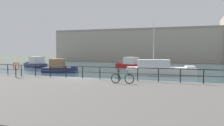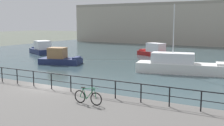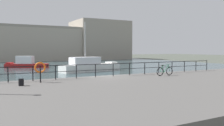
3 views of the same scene
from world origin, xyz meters
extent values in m
plane|color=#4C5147|center=(0.00, 0.00, 0.00)|extent=(240.00, 240.00, 0.00)
cube|color=#33474C|center=(0.00, 30.20, 0.01)|extent=(80.00, 60.00, 0.01)
cube|color=#565451|center=(0.00, -6.50, 0.55)|extent=(56.00, 13.00, 1.10)
cube|color=#A89E8E|center=(0.00, 56.56, 4.76)|extent=(69.54, 13.36, 9.52)
cube|color=gray|center=(25.94, 56.56, 6.52)|extent=(17.66, 14.70, 13.04)
cube|color=gray|center=(0.00, 50.18, 9.87)|extent=(69.54, 0.60, 0.70)
cube|color=maroon|center=(-2.40, 27.60, 0.36)|extent=(7.71, 5.31, 0.70)
cube|color=silver|center=(-2.67, 27.73, 1.43)|extent=(3.39, 2.91, 1.44)
cube|color=maroon|center=(-5.24, 29.05, 0.83)|extent=(1.47, 1.71, 0.24)
cube|color=white|center=(5.07, 14.96, 0.56)|extent=(9.98, 4.34, 1.10)
cube|color=silver|center=(4.10, 14.76, 1.66)|extent=(4.82, 2.79, 1.11)
cube|color=white|center=(9.06, 15.77, 1.23)|extent=(1.48, 1.92, 0.24)
cylinder|color=silver|center=(4.10, 14.76, 4.83)|extent=(0.10, 0.10, 5.24)
cylinder|color=black|center=(-7.60, -0.75, 1.62)|extent=(0.07, 0.07, 1.05)
cylinder|color=black|center=(-5.97, -0.75, 1.62)|extent=(0.07, 0.07, 1.05)
cylinder|color=black|center=(-4.34, -0.75, 1.62)|extent=(0.07, 0.07, 1.05)
cylinder|color=black|center=(-2.72, -0.75, 1.62)|extent=(0.07, 0.07, 1.05)
cylinder|color=black|center=(-1.09, -0.75, 1.62)|extent=(0.07, 0.07, 1.05)
cylinder|color=black|center=(0.54, -0.75, 1.62)|extent=(0.07, 0.07, 1.05)
cylinder|color=black|center=(2.17, -0.75, 1.62)|extent=(0.07, 0.07, 1.05)
cylinder|color=black|center=(3.79, -0.75, 1.62)|extent=(0.07, 0.07, 1.05)
cylinder|color=black|center=(5.42, -0.75, 1.62)|extent=(0.07, 0.07, 1.05)
cylinder|color=black|center=(7.05, -0.75, 1.62)|extent=(0.07, 0.07, 1.05)
cylinder|color=black|center=(8.68, -0.75, 1.62)|extent=(0.07, 0.07, 1.05)
cylinder|color=black|center=(10.31, -0.75, 1.62)|extent=(0.07, 0.07, 1.05)
cylinder|color=black|center=(11.93, -0.75, 1.62)|extent=(0.07, 0.07, 1.05)
cylinder|color=black|center=(-0.28, -0.75, 2.15)|extent=(24.42, 0.06, 0.06)
cylinder|color=black|center=(-0.28, -0.75, 1.67)|extent=(24.42, 0.04, 0.04)
torus|color=black|center=(5.19, -2.47, 1.46)|extent=(0.72, 0.07, 0.72)
torus|color=black|center=(4.14, -2.49, 1.46)|extent=(0.72, 0.07, 0.72)
cylinder|color=#146638|center=(4.83, -2.48, 1.70)|extent=(0.55, 0.04, 0.66)
cylinder|color=#146638|center=(4.47, -2.48, 1.66)|extent=(0.23, 0.04, 0.58)
cylinder|color=#146638|center=(4.73, -2.48, 1.98)|extent=(0.72, 0.05, 0.11)
cylinder|color=#146638|center=(4.35, -2.49, 1.42)|extent=(0.43, 0.04, 0.12)
cylinder|color=#146638|center=(4.25, -2.49, 1.70)|extent=(0.26, 0.04, 0.51)
cylinder|color=#146638|center=(5.14, -2.47, 1.74)|extent=(0.14, 0.04, 0.57)
cube|color=black|center=(4.37, -2.49, 1.99)|extent=(0.22, 0.09, 0.05)
cylinder|color=#146638|center=(5.09, -2.47, 2.07)|extent=(0.52, 0.03, 0.02)
cylinder|color=black|center=(-7.00, -2.75, 1.32)|extent=(0.32, 0.32, 0.44)
cylinder|color=black|center=(-5.66, -1.83, 1.67)|extent=(0.08, 0.08, 1.15)
torus|color=orange|center=(-5.66, -1.77, 2.12)|extent=(0.75, 0.11, 0.75)
camera|label=1|loc=(9.65, -18.90, 3.54)|focal=37.54mm
camera|label=2|loc=(12.96, -14.59, 5.56)|focal=44.40mm
camera|label=3|loc=(-8.79, -18.10, 3.33)|focal=37.61mm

